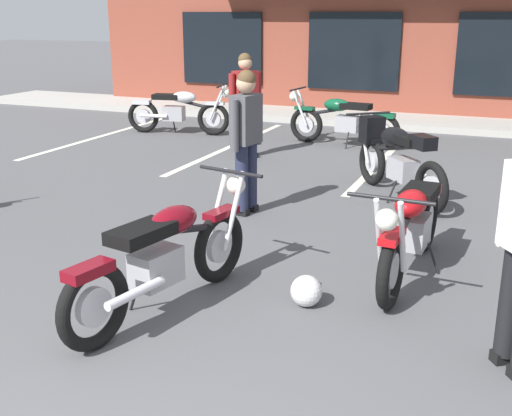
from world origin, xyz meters
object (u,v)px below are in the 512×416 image
(motorcycle_blue_standard, at_px, (396,156))
(person_in_shorts_foreground, at_px, (245,99))
(person_by_back_row, at_px, (246,134))
(motorcycle_green_cafe_racer, at_px, (179,110))
(motorcycle_cream_vintage, at_px, (342,120))
(helmet_on_pavement, at_px, (306,291))
(motorcycle_silver_naked, at_px, (412,228))
(motorcycle_foreground_classic, at_px, (165,256))

(motorcycle_blue_standard, relative_size, person_in_shorts_foreground, 1.03)
(motorcycle_blue_standard, xyz_separation_m, person_by_back_row, (-1.47, -1.41, 0.42))
(motorcycle_blue_standard, height_order, motorcycle_green_cafe_racer, same)
(motorcycle_cream_vintage, distance_m, helmet_on_pavement, 6.61)
(motorcycle_silver_naked, relative_size, motorcycle_blue_standard, 1.22)
(motorcycle_foreground_classic, relative_size, motorcycle_blue_standard, 1.21)
(motorcycle_silver_naked, relative_size, helmet_on_pavement, 8.11)
(motorcycle_silver_naked, height_order, helmet_on_pavement, motorcycle_silver_naked)
(motorcycle_foreground_classic, bearing_deg, motorcycle_silver_naked, 40.34)
(motorcycle_foreground_classic, height_order, motorcycle_green_cafe_racer, same)
(motorcycle_blue_standard, xyz_separation_m, helmet_on_pavement, (-0.03, -3.52, -0.40))
(helmet_on_pavement, bearing_deg, person_by_back_row, 124.36)
(helmet_on_pavement, bearing_deg, motorcycle_blue_standard, 89.48)
(motorcycle_blue_standard, height_order, motorcycle_cream_vintage, same)
(person_in_shorts_foreground, bearing_deg, motorcycle_blue_standard, -27.19)
(person_by_back_row, bearing_deg, motorcycle_silver_naked, -29.31)
(motorcycle_cream_vintage, relative_size, helmet_on_pavement, 8.10)
(person_in_shorts_foreground, relative_size, helmet_on_pavement, 6.44)
(motorcycle_foreground_classic, height_order, person_by_back_row, person_by_back_row)
(motorcycle_green_cafe_racer, xyz_separation_m, motorcycle_cream_vintage, (3.24, 0.11, 0.00))
(motorcycle_silver_naked, xyz_separation_m, motorcycle_cream_vintage, (-2.12, 5.52, 0.00))
(motorcycle_foreground_classic, distance_m, motorcycle_silver_naked, 2.19)
(motorcycle_silver_naked, bearing_deg, motorcycle_green_cafe_racer, 134.76)
(person_in_shorts_foreground, relative_size, person_by_back_row, 1.00)
(motorcycle_silver_naked, distance_m, motorcycle_cream_vintage, 5.91)
(motorcycle_cream_vintage, xyz_separation_m, person_in_shorts_foreground, (-1.21, -1.54, 0.49))
(person_by_back_row, bearing_deg, helmet_on_pavement, -55.64)
(motorcycle_blue_standard, xyz_separation_m, motorcycle_cream_vintage, (-1.49, 2.92, -0.07))
(motorcycle_foreground_classic, relative_size, helmet_on_pavement, 8.04)
(motorcycle_blue_standard, relative_size, helmet_on_pavement, 6.65)
(motorcycle_silver_naked, height_order, motorcycle_cream_vintage, same)
(motorcycle_silver_naked, distance_m, motorcycle_blue_standard, 2.67)
(motorcycle_blue_standard, distance_m, person_by_back_row, 2.08)
(motorcycle_green_cafe_racer, height_order, motorcycle_cream_vintage, same)
(motorcycle_green_cafe_racer, bearing_deg, person_by_back_row, -52.36)
(motorcycle_foreground_classic, distance_m, person_in_shorts_foreground, 5.66)
(motorcycle_silver_naked, height_order, person_in_shorts_foreground, person_in_shorts_foreground)
(motorcycle_green_cafe_racer, height_order, helmet_on_pavement, motorcycle_green_cafe_racer)
(motorcycle_foreground_classic, bearing_deg, helmet_on_pavement, 26.14)
(motorcycle_foreground_classic, xyz_separation_m, person_in_shorts_foreground, (-1.65, 5.39, 0.49))
(motorcycle_green_cafe_racer, relative_size, helmet_on_pavement, 8.06)
(motorcycle_cream_vintage, bearing_deg, person_by_back_row, -89.78)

